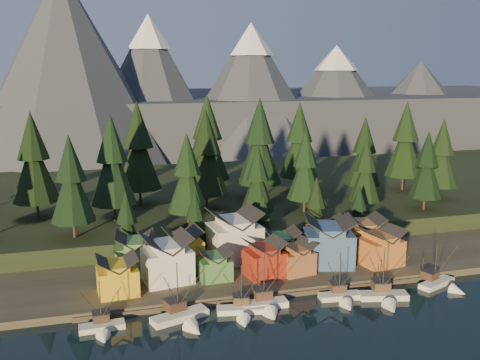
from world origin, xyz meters
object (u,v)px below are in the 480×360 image
object	(u,v)px
boat_1	(183,311)
house_back_1	(183,247)
boat_0	(102,321)
house_front_1	(166,257)
boat_4	(342,291)
house_back_0	(135,252)
boat_3	(266,298)
house_front_0	(117,274)
boat_6	(442,279)
boat_5	(385,290)
boat_2	(242,305)

from	to	relation	value
boat_1	house_back_1	xyz separation A→B (m)	(4.06, 23.59, 4.00)
boat_0	house_front_1	distance (m)	22.08
boat_4	house_back_0	distance (m)	45.25
boat_3	boat_4	bearing A→B (deg)	-0.77
boat_0	house_front_0	size ratio (longest dim) A/B	1.22
boat_0	house_back_0	distance (m)	24.60
house_front_0	house_back_1	bearing A→B (deg)	32.08
boat_6	house_front_0	xyz separation A→B (m)	(-66.95, 11.57, 3.68)
boat_4	house_back_1	world-z (taller)	house_back_1
house_back_0	boat_6	bearing A→B (deg)	-14.21
boat_4	boat_5	distance (m)	8.70
house_front_0	boat_1	bearing A→B (deg)	-52.97
boat_6	house_front_0	bearing A→B (deg)	148.37
boat_4	house_back_1	bearing A→B (deg)	146.90
boat_6	house_back_0	xyz separation A→B (m)	(-62.59, 21.92, 4.33)
boat_0	boat_1	bearing A→B (deg)	-3.80
boat_0	boat_5	world-z (taller)	boat_5
house_back_0	boat_3	bearing A→B (deg)	-38.56
boat_2	house_back_0	bearing A→B (deg)	137.82
boat_1	house_back_0	distance (m)	24.34
boat_2	house_back_0	world-z (taller)	house_back_0
boat_1	boat_3	xyz separation A→B (m)	(16.55, 0.98, 0.17)
house_back_1	boat_1	bearing A→B (deg)	-107.04
boat_0	boat_5	distance (m)	55.27
boat_3	house_front_1	size ratio (longest dim) A/B	1.08
house_front_0	house_back_1	distance (m)	18.57
boat_0	boat_1	xyz separation A→B (m)	(14.43, -0.15, 0.26)
boat_4	house_back_0	bearing A→B (deg)	155.99
house_back_0	house_front_0	bearing A→B (deg)	-107.74
house_back_0	house_back_1	bearing A→B (deg)	7.84
boat_0	boat_1	size ratio (longest dim) A/B	0.83
boat_1	boat_6	distance (m)	55.99
boat_4	boat_5	xyz separation A→B (m)	(8.37, -2.38, 0.20)
boat_3	house_front_0	distance (m)	30.10
boat_1	house_front_1	xyz separation A→B (m)	(-0.59, 16.66, 4.58)
house_front_1	boat_2	bearing A→B (deg)	-63.29
house_back_0	house_front_1	bearing A→B (deg)	-41.68
boat_6	house_back_1	world-z (taller)	house_back_1
boat_5	house_front_0	xyz separation A→B (m)	(-51.78, 14.49, 3.37)
boat_0	boat_6	size ratio (longest dim) A/B	0.96
boat_2	boat_5	world-z (taller)	boat_5
boat_0	boat_3	distance (m)	30.99
boat_4	house_back_1	size ratio (longest dim) A/B	1.17
boat_5	house_back_1	size ratio (longest dim) A/B	1.31
boat_0	boat_5	size ratio (longest dim) A/B	0.86
boat_6	boat_1	bearing A→B (deg)	159.35
house_front_0	house_front_1	bearing A→B (deg)	17.00
house_back_0	house_back_1	distance (m)	10.69
boat_4	house_front_0	bearing A→B (deg)	170.32
boat_0	boat_3	world-z (taller)	boat_3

